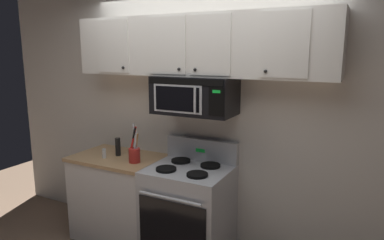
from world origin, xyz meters
TOP-DOWN VIEW (x-y plane):
  - back_wall at (0.00, 0.79)m, footprint 5.20×0.10m
  - stove_range at (0.00, 0.42)m, footprint 0.76×0.69m
  - over_range_microwave at (-0.00, 0.54)m, footprint 0.76×0.43m
  - upper_cabinets at (-0.00, 0.57)m, footprint 2.50×0.36m
  - counter_segment at (-0.84, 0.43)m, footprint 0.93×0.65m
  - utensil_crock_red at (-0.56, 0.34)m, footprint 0.13×0.11m
  - salt_shaker at (-0.92, 0.31)m, footprint 0.04×0.04m
  - pepper_mill at (-0.85, 0.45)m, footprint 0.06×0.06m

SIDE VIEW (x-z plane):
  - counter_segment at x=-0.84m, z-range 0.00..0.90m
  - stove_range at x=0.00m, z-range -0.09..1.03m
  - salt_shaker at x=-0.92m, z-range 0.90..1.00m
  - pepper_mill at x=-0.85m, z-range 0.90..1.09m
  - utensil_crock_red at x=-0.56m, z-range 0.81..1.19m
  - back_wall at x=0.00m, z-range 0.00..2.70m
  - over_range_microwave at x=0.00m, z-range 1.40..1.75m
  - upper_cabinets at x=0.00m, z-range 1.75..2.30m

